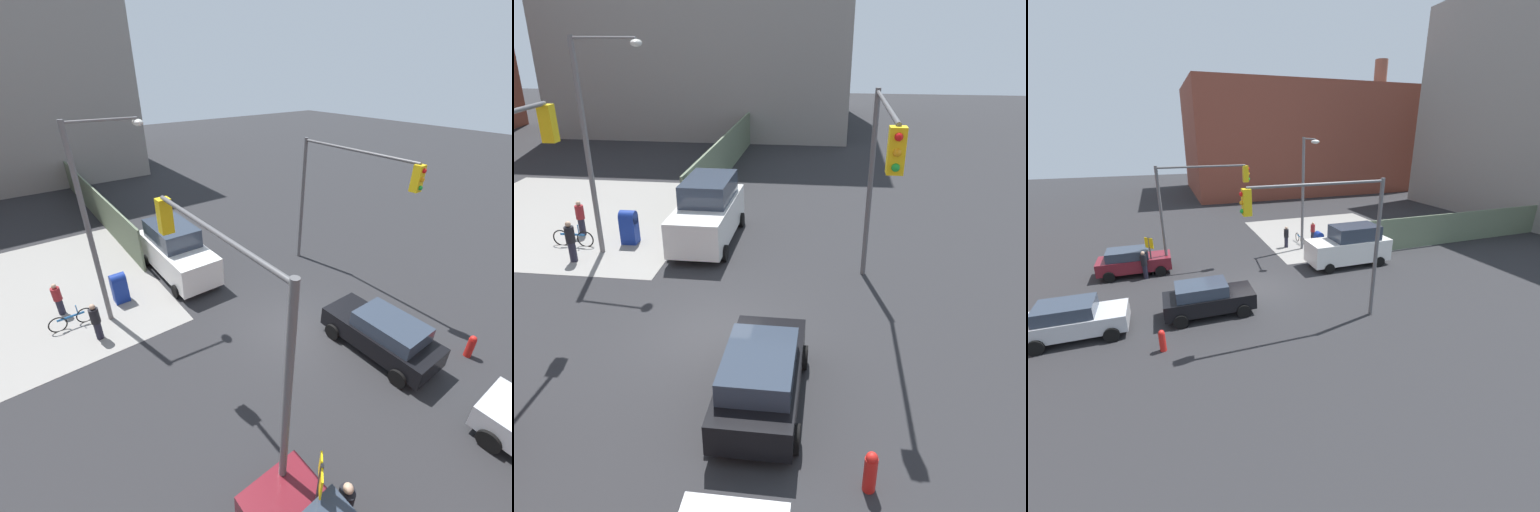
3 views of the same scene
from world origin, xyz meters
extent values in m
plane|color=#28282B|center=(0.00, 0.00, 0.00)|extent=(120.00, 120.00, 0.00)
cube|color=gray|center=(9.00, 9.00, 0.01)|extent=(12.00, 12.00, 0.01)
cube|color=#607056|center=(18.81, 3.20, 1.20)|extent=(21.62, 0.12, 2.40)
cylinder|color=#59595B|center=(-4.50, 4.50, 3.25)|extent=(0.18, 0.18, 6.50)
cylinder|color=#59595B|center=(-1.88, 4.50, 6.38)|extent=(5.24, 0.12, 0.12)
cube|color=yellow|center=(0.74, 4.50, 5.85)|extent=(0.32, 0.36, 1.00)
sphere|color=red|center=(0.92, 4.50, 6.17)|extent=(0.18, 0.18, 0.18)
sphere|color=orange|center=(0.92, 4.50, 5.85)|extent=(0.18, 0.18, 0.18)
sphere|color=green|center=(0.92, 4.50, 5.53)|extent=(0.18, 0.18, 0.18)
cylinder|color=#59595B|center=(4.50, -4.50, 3.25)|extent=(0.18, 0.18, 6.50)
cylinder|color=#59595B|center=(1.54, -4.50, 6.38)|extent=(5.91, 0.12, 0.12)
cube|color=yellow|center=(-1.41, -4.50, 5.85)|extent=(0.32, 0.36, 1.00)
sphere|color=red|center=(-1.59, -4.50, 6.17)|extent=(0.18, 0.18, 0.18)
sphere|color=orange|center=(-1.59, -4.50, 5.85)|extent=(0.18, 0.18, 0.18)
sphere|color=green|center=(-1.59, -4.50, 5.53)|extent=(0.18, 0.18, 0.18)
cylinder|color=slate|center=(5.20, 5.80, 4.00)|extent=(0.20, 0.20, 8.00)
cylinder|color=slate|center=(5.08, 4.61, 7.90)|extent=(0.34, 2.40, 0.10)
ellipsoid|color=silver|center=(4.96, 3.41, 7.75)|extent=(0.56, 0.36, 0.24)
cylinder|color=#4C4C4C|center=(-5.40, 4.28, 1.20)|extent=(0.08, 0.08, 2.40)
cube|color=yellow|center=(-5.40, 4.28, 2.05)|extent=(0.48, 0.48, 0.64)
cube|color=navy|center=(6.20, 5.00, 0.57)|extent=(0.56, 0.64, 1.15)
cylinder|color=navy|center=(6.20, 5.00, 1.15)|extent=(0.56, 0.64, 0.56)
cylinder|color=red|center=(-5.00, -4.20, 0.40)|extent=(0.26, 0.26, 0.80)
sphere|color=red|center=(-5.00, -4.20, 0.82)|extent=(0.24, 0.24, 0.24)
cylinder|color=black|center=(-7.00, -0.98, 0.32)|extent=(0.64, 0.22, 0.64)
cylinder|color=black|center=(-4.93, 3.90, 0.32)|extent=(0.64, 0.22, 0.64)
cube|color=black|center=(-2.76, -1.79, 0.70)|extent=(4.22, 1.80, 0.75)
cube|color=#2D3847|center=(-3.10, -1.79, 1.35)|extent=(2.37, 1.58, 0.55)
cylinder|color=black|center=(-1.33, -0.89, 0.32)|extent=(0.64, 0.22, 0.64)
cylinder|color=black|center=(-1.33, -2.69, 0.32)|extent=(0.64, 0.22, 0.64)
cylinder|color=black|center=(-4.20, -0.89, 0.32)|extent=(0.64, 0.22, 0.64)
cylinder|color=black|center=(-4.20, -2.69, 0.32)|extent=(0.64, 0.22, 0.64)
cube|color=white|center=(6.80, 1.80, 1.02)|extent=(5.40, 2.10, 1.40)
cube|color=#2D3847|center=(7.23, 1.80, 2.17)|extent=(3.02, 1.85, 0.90)
cylinder|color=black|center=(4.96, 0.75, 0.32)|extent=(0.64, 0.22, 0.64)
cylinder|color=black|center=(4.96, 2.85, 0.32)|extent=(0.64, 0.22, 0.64)
cylinder|color=black|center=(8.63, 0.75, 0.32)|extent=(0.64, 0.22, 0.64)
cylinder|color=black|center=(8.63, 2.85, 0.32)|extent=(0.64, 0.22, 0.64)
cylinder|color=black|center=(-5.80, 3.80, 1.17)|extent=(0.36, 0.36, 0.66)
sphere|color=tan|center=(-5.80, 3.80, 1.61)|extent=(0.23, 0.23, 0.23)
cylinder|color=maroon|center=(6.80, 7.40, 1.04)|extent=(0.36, 0.36, 0.59)
sphere|color=tan|center=(6.80, 7.40, 1.44)|extent=(0.20, 0.20, 0.20)
cylinder|color=#1E1E2D|center=(6.80, 7.40, 0.37)|extent=(0.28, 0.28, 0.75)
cylinder|color=black|center=(4.20, 6.50, 1.11)|extent=(0.36, 0.36, 0.63)
sphere|color=tan|center=(4.20, 6.50, 1.53)|extent=(0.22, 0.22, 0.22)
cylinder|color=#1E1E2D|center=(4.20, 6.50, 0.40)|extent=(0.28, 0.28, 0.80)
torus|color=black|center=(5.60, 7.72, 0.33)|extent=(0.05, 0.71, 0.71)
torus|color=black|center=(5.60, 6.68, 0.33)|extent=(0.05, 0.71, 0.71)
cube|color=#1E5999|center=(5.60, 7.20, 0.51)|extent=(0.04, 1.04, 0.08)
cylinder|color=#1E5999|center=(5.60, 6.92, 0.75)|extent=(0.04, 0.04, 0.40)
camera|label=1|loc=(-7.80, 7.75, 9.42)|focal=24.00mm
camera|label=2|loc=(-12.13, -3.15, 8.21)|focal=35.00mm
camera|label=3|loc=(-4.37, -16.85, 8.31)|focal=24.00mm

